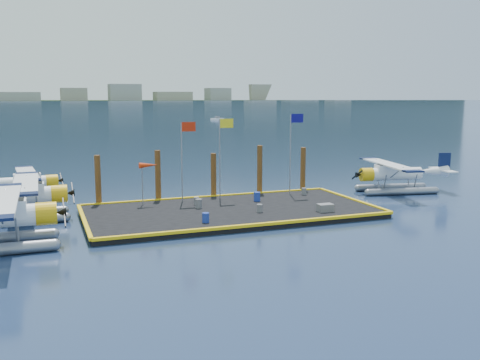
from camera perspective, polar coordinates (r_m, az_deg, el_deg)
The scene contains 23 objects.
ground at distance 37.99m, azimuth -1.04°, elevation -3.70°, with size 4000.00×4000.00×0.00m, color #1A2D4E.
dock at distance 37.94m, azimuth -1.04°, elevation -3.40°, with size 20.00×10.00×0.40m, color black.
dock_bumpers at distance 37.88m, azimuth -1.04°, elevation -2.97°, with size 20.25×10.25×0.18m, color yellow, non-canonical shape.
far_backdrop at distance 1790.32m, azimuth -12.62°, elevation 8.82°, with size 3050.00×2050.00×810.00m.
seaplane_b at distance 38.53m, azimuth -22.42°, elevation -1.86°, with size 9.01×9.91×3.55m.
seaplane_c at distance 45.61m, azimuth -22.16°, elevation -0.49°, with size 7.96×8.78×3.11m.
seaplane_d at distance 48.03m, azimuth 15.96°, elevation 0.43°, with size 8.80×9.60×3.40m.
drum_0 at distance 38.25m, azimuth -4.43°, elevation -2.52°, with size 0.47×0.47×0.66m, color slate.
drum_1 at distance 36.84m, azimuth 2.11°, elevation -3.02°, with size 0.39×0.39×0.55m, color slate.
drum_2 at distance 40.64m, azimuth 1.83°, elevation -1.78°, with size 0.49×0.49×0.69m, color #1C339B.
drum_3 at distance 33.91m, azimuth -3.68°, elevation -4.03°, with size 0.44×0.44×0.63m, color #1C339B.
drum_4 at distance 43.54m, azimuth 6.84°, elevation -1.21°, with size 0.39×0.39×0.56m, color slate.
drum_5 at distance 39.52m, azimuth -4.67°, elevation -2.23°, with size 0.39×0.39×0.55m, color slate.
crate at distance 37.48m, azimuth 9.08°, elevation -2.94°, with size 1.07×0.71×0.53m, color slate.
flagpole_red at distance 40.22m, azimuth -5.96°, elevation 3.31°, with size 1.14×0.08×6.00m.
flagpole_yellow at distance 41.06m, azimuth -1.91°, elevation 3.63°, with size 1.14×0.08×6.20m.
flagpole_blue at distance 43.33m, azimuth 5.64°, elevation 4.11°, with size 1.14×0.08×6.50m.
windsock at distance 39.75m, azimuth -9.75°, elevation 1.47°, with size 1.40×0.44×3.12m.
piling_0 at distance 41.01m, azimuth -14.90°, elevation -0.21°, with size 0.44×0.44×4.00m, color #482B14.
piling_1 at distance 41.66m, azimuth -8.74°, elevation 0.27°, with size 0.44×0.44×4.20m, color #482B14.
piling_2 at distance 42.82m, azimuth -2.84°, elevation 0.33°, with size 0.44×0.44×3.80m, color #482B14.
piling_3 at distance 44.16m, azimuth 2.11°, elevation 0.92°, with size 0.44×0.44×4.30m, color #482B14.
piling_4 at distance 45.85m, azimuth 6.73°, elevation 0.98°, with size 0.44×0.44×4.00m, color #482B14.
Camera 1 is at (-12.37, -34.93, 8.35)m, focal length 40.00 mm.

